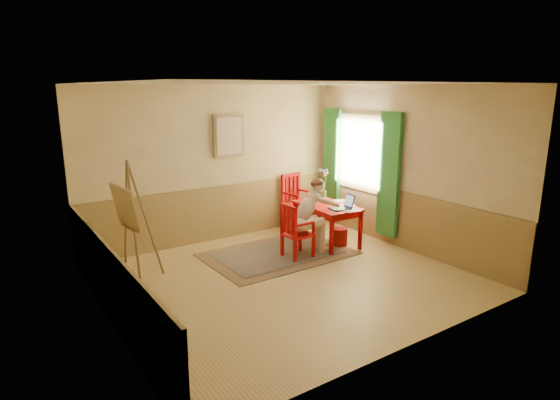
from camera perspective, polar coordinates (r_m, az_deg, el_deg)
room at (r=6.48m, az=0.87°, el=1.75°), size 5.04×4.54×2.84m
wainscot at (r=7.36m, az=-2.69°, el=-4.04°), size 5.00×4.50×1.00m
window at (r=8.84m, az=9.78°, el=4.43°), size 0.12×2.01×2.20m
wall_portrait at (r=8.40m, az=-6.34°, el=7.88°), size 0.60×0.05×0.76m
rug at (r=7.85m, az=-0.25°, el=-6.67°), size 2.42×1.63×0.02m
table at (r=8.24m, az=5.83°, el=-1.20°), size 0.77×1.23×0.72m
chair_left at (r=7.55m, az=1.93°, el=-3.88°), size 0.43×0.42×0.92m
chair_back at (r=9.18m, az=2.03°, el=-0.16°), size 0.54×0.56×1.08m
figure at (r=7.66m, az=3.73°, el=-1.68°), size 0.96×0.42×1.29m
laptop at (r=7.98m, az=7.81°, el=-0.72°), size 0.43×0.29×0.24m
papers at (r=8.30m, az=7.36°, el=-0.47°), size 0.64×1.16×0.00m
vase at (r=8.64m, az=5.46°, el=1.88°), size 0.26×0.28×0.57m
wastebasket at (r=8.31m, az=7.35°, el=-4.54°), size 0.38×0.38×0.31m
easel at (r=6.79m, az=-18.29°, el=-1.36°), size 0.63×0.80×1.79m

